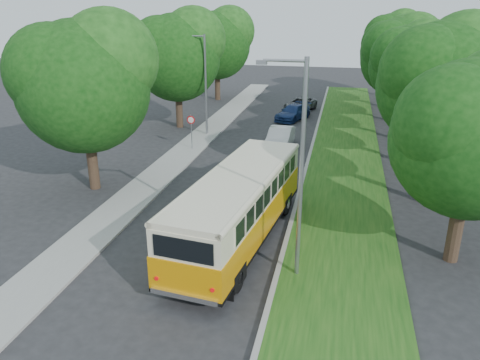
% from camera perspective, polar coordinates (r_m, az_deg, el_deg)
% --- Properties ---
extents(ground, '(120.00, 120.00, 0.00)m').
position_cam_1_polar(ground, '(20.86, -4.27, -6.60)').
color(ground, '#262628').
rests_on(ground, ground).
extents(curb, '(0.20, 70.00, 0.15)m').
position_cam_1_polar(curb, '(24.68, 7.11, -2.04)').
color(curb, gray).
rests_on(curb, ground).
extents(grass_verge, '(4.50, 70.00, 0.13)m').
position_cam_1_polar(grass_verge, '(24.61, 12.56, -2.48)').
color(grass_verge, '#174813').
rests_on(grass_verge, ground).
extents(sidewalk, '(2.20, 70.00, 0.12)m').
position_cam_1_polar(sidewalk, '(26.68, -11.12, -0.53)').
color(sidewalk, gray).
rests_on(sidewalk, ground).
extents(treeline, '(24.27, 41.91, 9.46)m').
position_cam_1_polar(treeline, '(35.96, 8.98, 14.69)').
color(treeline, '#332319').
rests_on(treeline, ground).
extents(lamppost_near, '(1.71, 0.16, 8.00)m').
position_cam_1_polar(lamppost_near, '(16.11, 7.20, 1.78)').
color(lamppost_near, gray).
rests_on(lamppost_near, ground).
extents(lamppost_far, '(1.71, 0.16, 7.50)m').
position_cam_1_polar(lamppost_far, '(35.63, -4.38, 11.89)').
color(lamppost_far, gray).
rests_on(lamppost_far, ground).
extents(warning_sign, '(0.56, 0.10, 2.50)m').
position_cam_1_polar(warning_sign, '(32.29, -5.98, 6.55)').
color(warning_sign, gray).
rests_on(warning_sign, ground).
extents(vintage_bus, '(3.98, 10.79, 3.13)m').
position_cam_1_polar(vintage_bus, '(19.48, -0.16, -3.48)').
color(vintage_bus, orange).
rests_on(vintage_bus, ground).
extents(car_silver, '(1.70, 3.80, 1.27)m').
position_cam_1_polar(car_silver, '(28.19, 3.89, 2.23)').
color(car_silver, silver).
rests_on(car_silver, ground).
extents(car_white, '(1.69, 4.50, 1.47)m').
position_cam_1_polar(car_white, '(32.88, 4.90, 5.09)').
color(car_white, silver).
rests_on(car_white, ground).
extents(car_blue, '(3.20, 4.74, 1.28)m').
position_cam_1_polar(car_blue, '(41.48, 6.47, 8.18)').
color(car_blue, navy).
rests_on(car_blue, ground).
extents(car_grey, '(3.32, 4.95, 1.26)m').
position_cam_1_polar(car_grey, '(44.97, 7.28, 9.11)').
color(car_grey, '#56595D').
rests_on(car_grey, ground).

